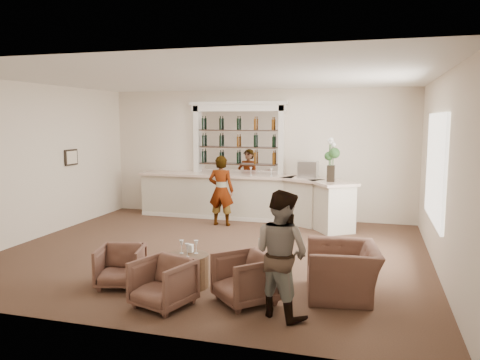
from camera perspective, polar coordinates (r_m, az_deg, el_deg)
name	(u,v)px	position (r m, az deg, el deg)	size (l,w,h in m)	color
ground	(213,252)	(9.15, -3.28, -8.74)	(8.00, 8.00, 0.00)	brown
room_shell	(232,130)	(9.42, -1.01, 6.17)	(8.04, 7.02, 3.32)	beige
bar_counter	(246,198)	(11.87, 0.74, -2.15)	(5.72, 1.80, 1.14)	beige
back_bar_alcove	(238,139)	(12.20, -0.26, 5.00)	(2.64, 0.25, 3.00)	white
cocktail_table	(188,270)	(7.31, -6.31, -10.91)	(0.63, 0.63, 0.50)	#523A23
sommelier	(221,191)	(11.22, -2.31, -1.30)	(0.62, 0.40, 1.69)	gray
guest	(281,253)	(6.11, 5.06, -8.90)	(0.81, 0.63, 1.66)	gray
armchair_left	(121,266)	(7.49, -14.31, -10.14)	(0.67, 0.69, 0.63)	brown
armchair_center	(163,283)	(6.59, -9.37, -12.29)	(0.71, 0.73, 0.66)	brown
armchair_right	(245,279)	(6.63, 0.63, -11.94)	(0.74, 0.76, 0.69)	brown
armchair_far	(343,271)	(7.04, 12.40, -10.74)	(1.14, 0.99, 0.74)	brown
espresso_machine	(308,169)	(11.45, 8.32, 1.29)	(0.45, 0.38, 0.40)	#B2B3B7
flower_vase	(331,157)	(10.74, 11.06, 2.75)	(0.26, 0.26, 0.99)	black
wine_glass_bar_left	(271,172)	(11.67, 3.85, 1.00)	(0.07, 0.07, 0.21)	white
wine_glass_bar_right	(251,171)	(11.81, 1.34, 1.09)	(0.07, 0.07, 0.21)	white
wine_glass_tbl_a	(182,247)	(7.28, -7.14, -8.08)	(0.07, 0.07, 0.21)	white
wine_glass_tbl_b	(196,247)	(7.25, -5.37, -8.14)	(0.07, 0.07, 0.21)	white
wine_glass_tbl_c	(187,250)	(7.08, -6.45, -8.52)	(0.07, 0.07, 0.21)	white
napkin_holder	(190,248)	(7.35, -6.07, -8.27)	(0.08, 0.08, 0.12)	white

